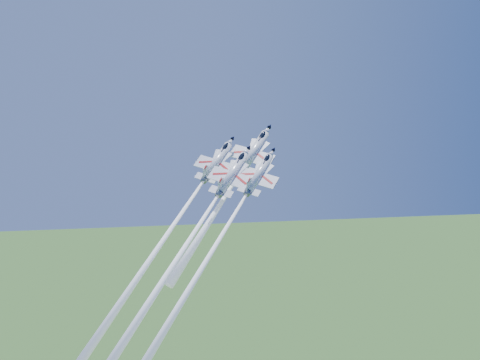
{
  "coord_description": "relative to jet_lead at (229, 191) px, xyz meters",
  "views": [
    {
      "loc": [
        -14.17,
        -115.38,
        129.65
      ],
      "look_at": [
        0.0,
        0.0,
        103.59
      ],
      "focal_mm": 40.0,
      "sensor_mm": 36.0,
      "label": 1
    }
  ],
  "objects": [
    {
      "name": "jet_left",
      "position": [
        -12.7,
        -7.57,
        -5.68
      ],
      "size": [
        25.49,
        39.07,
        41.2
      ],
      "rotation": [
        0.61,
        0.18,
        -0.55
      ],
      "color": "white"
    },
    {
      "name": "jet_slot",
      "position": [
        -9.4,
        -14.32,
        -6.4
      ],
      "size": [
        25.12,
        38.25,
        40.16
      ],
      "rotation": [
        0.61,
        0.18,
        -0.55
      ],
      "color": "white"
    },
    {
      "name": "jet_right",
      "position": [
        -4.34,
        -16.38,
        -6.87
      ],
      "size": [
        25.01,
        38.46,
        40.63
      ],
      "rotation": [
        0.61,
        0.18,
        -0.55
      ],
      "color": "white"
    },
    {
      "name": "jet_lead",
      "position": [
        0.0,
        0.0,
        0.0
      ],
      "size": [
        21.58,
        31.64,
        32.4
      ],
      "rotation": [
        0.61,
        0.18,
        -0.55
      ],
      "color": "white"
    }
  ]
}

